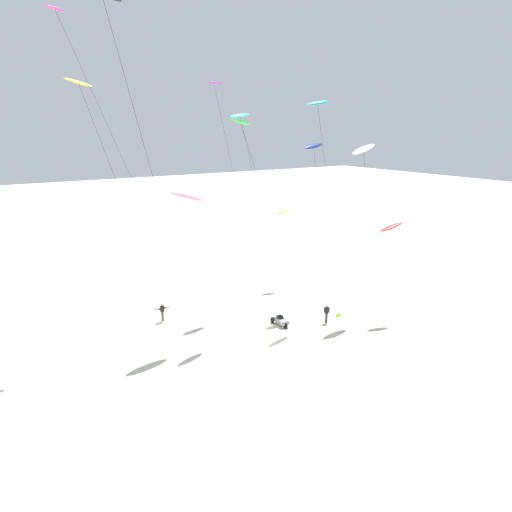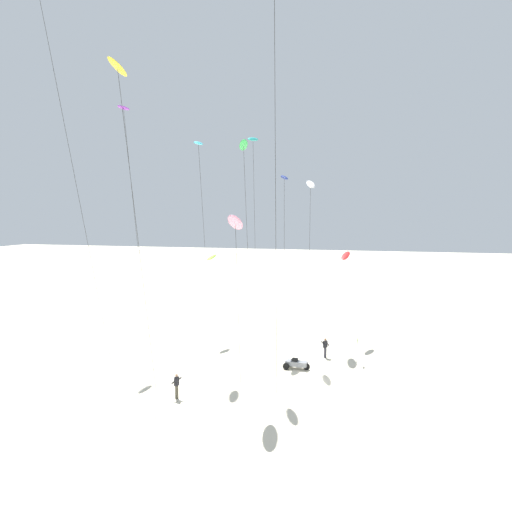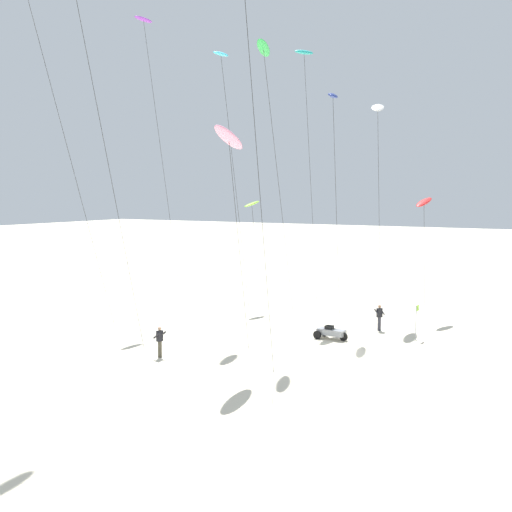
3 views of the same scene
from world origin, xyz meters
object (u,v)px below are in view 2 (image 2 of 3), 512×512
kite_flyer_middle (177,385)px  marker_flag (357,346)px  kite_navy (284,179)px  kite_white (311,185)px  kite_red (346,256)px  kite_pink (235,223)px  kite_purple (125,118)px  kite_teal (253,141)px  kite_lime (212,258)px  kite_cyan (199,146)px  kite_flyer_nearest (325,347)px  beach_buggy (296,364)px  kite_yellow (119,76)px  kite_green (244,149)px

kite_flyer_middle → marker_flag: bearing=-45.1°
kite_navy → kite_white: (4.61, -1.53, -0.29)m
kite_red → kite_pink: (-17.51, 5.43, 3.47)m
kite_purple → kite_flyer_middle: 24.38m
kite_teal → kite_lime: size_ratio=2.35×
kite_teal → kite_cyan: bearing=159.7°
kite_navy → kite_white: 4.86m
kite_flyer_nearest → beach_buggy: (-3.72, 1.80, -0.46)m
kite_navy → kite_purple: kite_purple is taller
kite_yellow → kite_lime: size_ratio=2.47×
kite_red → kite_flyer_nearest: bearing=171.2°
kite_red → beach_buggy: 13.04m
kite_flyer_nearest → kite_purple: bearing=94.1°
kite_yellow → kite_flyer_middle: size_ratio=12.26×
beach_buggy → kite_teal: bearing=35.0°
kite_cyan → kite_navy: bearing=-59.8°
kite_lime → kite_flyer_middle: kite_lime is taller
beach_buggy → kite_purple: bearing=81.2°
kite_yellow → kite_pink: 11.13m
kite_cyan → kite_teal: kite_teal is taller
kite_white → kite_pink: 17.19m
kite_yellow → beach_buggy: (13.48, -7.27, -19.18)m
kite_green → kite_purple: (4.00, 12.08, 3.51)m
kite_yellow → kite_purple: size_ratio=0.95×
kite_cyan → marker_flag: kite_cyan is taller
kite_green → beach_buggy: bearing=-68.0°
kite_lime → kite_red: bearing=-75.7°
kite_lime → kite_purple: bearing=125.7°
beach_buggy → marker_flag: 5.26m
kite_green → kite_white: 11.64m
kite_red → kite_flyer_middle: bearing=153.8°
kite_yellow → kite_purple: (15.95, 8.60, 0.90)m
kite_lime → marker_flag: 16.10m
kite_yellow → kite_cyan: bearing=4.5°
kite_green → kite_red: (11.70, -6.59, -8.91)m
kite_yellow → kite_red: size_ratio=2.38×
kite_navy → kite_purple: bearing=99.6°
kite_yellow → kite_white: 24.35m
kite_lime → beach_buggy: bearing=-126.5°
marker_flag → kite_flyer_nearest: bearing=65.0°
kite_flyer_nearest → kite_flyer_middle: 14.66m
kite_navy → kite_yellow: 19.55m
marker_flag → kite_teal: bearing=60.7°
kite_pink → kite_purple: bearing=53.5°
kite_red → kite_teal: (-1.93, 8.57, 10.80)m
kite_yellow → kite_purple: 18.14m
kite_purple → kite_teal: 11.74m
kite_navy → marker_flag: (-2.36, -6.57, -13.60)m
kite_pink → beach_buggy: 13.60m
kite_cyan → kite_purple: bearing=79.5°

